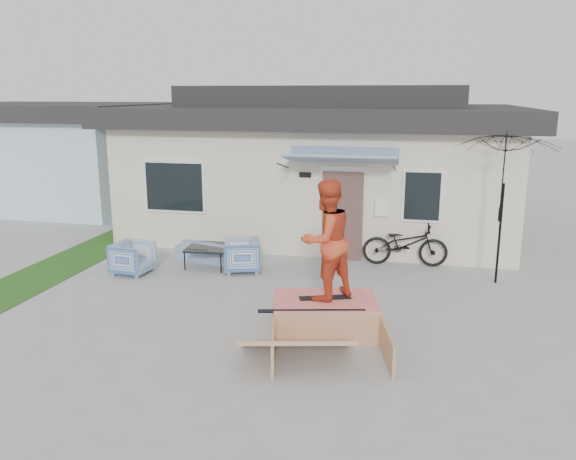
% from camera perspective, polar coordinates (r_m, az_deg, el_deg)
% --- Properties ---
extents(ground, '(90.00, 90.00, 0.00)m').
position_cam_1_polar(ground, '(9.95, -4.06, -9.58)').
color(ground, '#989896').
rests_on(ground, ground).
extents(grass_strip, '(1.40, 8.00, 0.01)m').
position_cam_1_polar(grass_strip, '(13.90, -22.54, -3.84)').
color(grass_strip, '#1F4C18').
rests_on(grass_strip, ground).
extents(house, '(10.80, 8.49, 4.10)m').
position_cam_1_polar(house, '(17.07, 3.69, 6.86)').
color(house, beige).
rests_on(house, ground).
extents(neighbor_house, '(8.60, 7.60, 3.50)m').
position_cam_1_polar(neighbor_house, '(23.03, -22.37, 7.19)').
color(neighbor_house, silver).
rests_on(neighbor_house, ground).
extents(loveseat, '(1.74, 0.91, 0.65)m').
position_cam_1_polar(loveseat, '(13.73, -7.57, -1.71)').
color(loveseat, '#295495').
rests_on(loveseat, ground).
extents(armchair_left, '(0.79, 0.83, 0.78)m').
position_cam_1_polar(armchair_left, '(13.07, -15.07, -2.54)').
color(armchair_left, '#295495').
rests_on(armchair_left, ground).
extents(armchair_right, '(0.93, 0.96, 0.80)m').
position_cam_1_polar(armchair_right, '(12.84, -4.58, -2.37)').
color(armchair_right, '#295495').
rests_on(armchair_right, ground).
extents(coffee_table, '(1.03, 1.03, 0.47)m').
position_cam_1_polar(coffee_table, '(13.34, -7.76, -2.58)').
color(coffee_table, black).
rests_on(coffee_table, ground).
extents(bicycle, '(1.97, 0.81, 1.23)m').
position_cam_1_polar(bicycle, '(13.46, 11.48, -0.89)').
color(bicycle, black).
rests_on(bicycle, ground).
extents(patio_umbrella, '(2.61, 2.53, 2.20)m').
position_cam_1_polar(patio_umbrella, '(12.50, 20.38, 2.75)').
color(patio_umbrella, black).
rests_on(patio_umbrella, ground).
extents(skate_ramp, '(2.14, 2.56, 0.56)m').
position_cam_1_polar(skate_ramp, '(9.69, 3.67, -8.43)').
color(skate_ramp, '#AD7D59').
rests_on(skate_ramp, ground).
extents(skateboard, '(0.88, 0.48, 0.05)m').
position_cam_1_polar(skateboard, '(9.63, 3.67, -6.61)').
color(skateboard, black).
rests_on(skateboard, skate_ramp).
extents(skater, '(1.19, 1.21, 1.97)m').
position_cam_1_polar(skater, '(9.34, 3.76, -0.78)').
color(skater, '#D14525').
rests_on(skater, skateboard).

